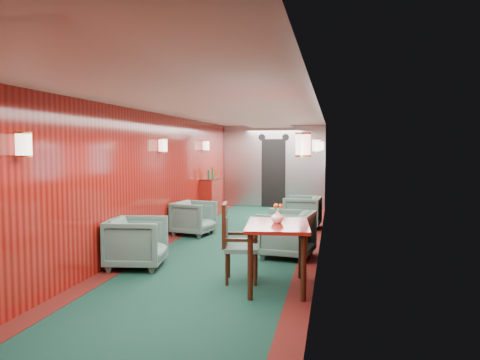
{
  "coord_description": "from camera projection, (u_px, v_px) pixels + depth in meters",
  "views": [
    {
      "loc": [
        1.72,
        -7.78,
        1.78
      ],
      "look_at": [
        0.0,
        0.83,
        1.15
      ],
      "focal_mm": 35.0,
      "sensor_mm": 36.0,
      "label": 1
    }
  ],
  "objects": [
    {
      "name": "room",
      "position": [
        230.0,
        155.0,
        7.96
      ],
      "size": [
        12.0,
        12.1,
        2.4
      ],
      "color": "#0D3024",
      "rests_on": "ground"
    },
    {
      "name": "bulkhead",
      "position": [
        274.0,
        167.0,
        13.77
      ],
      "size": [
        2.98,
        0.17,
        2.39
      ],
      "color": "#B1B3B8",
      "rests_on": "ground"
    },
    {
      "name": "windows_right",
      "position": [
        319.0,
        166.0,
        7.92
      ],
      "size": [
        0.02,
        8.6,
        0.8
      ],
      "color": "#A5A7AC",
      "rests_on": "ground"
    },
    {
      "name": "wall_sconces",
      "position": [
        237.0,
        146.0,
        8.5
      ],
      "size": [
        2.97,
        7.97,
        0.25
      ],
      "color": "#FFE3C6",
      "rests_on": "ground"
    },
    {
      "name": "dining_table",
      "position": [
        278.0,
        234.0,
        5.82
      ],
      "size": [
        0.87,
        1.17,
        0.82
      ],
      "rotation": [
        0.0,
        0.0,
        0.1
      ],
      "color": "maroon",
      "rests_on": "ground"
    },
    {
      "name": "side_chair",
      "position": [
        234.0,
        239.0,
        6.14
      ],
      "size": [
        0.53,
        0.55,
        1.04
      ],
      "rotation": [
        0.0,
        0.0,
        0.16
      ],
      "color": "#1B3F3B",
      "rests_on": "ground"
    },
    {
      "name": "credenza",
      "position": [
        211.0,
        197.0,
        11.96
      ],
      "size": [
        0.34,
        1.09,
        1.25
      ],
      "color": "maroon",
      "rests_on": "ground"
    },
    {
      "name": "flower_vase",
      "position": [
        277.0,
        216.0,
        5.87
      ],
      "size": [
        0.17,
        0.17,
        0.17
      ],
      "primitive_type": "imported",
      "rotation": [
        0.0,
        0.0,
        0.11
      ],
      "color": "white",
      "rests_on": "dining_table"
    },
    {
      "name": "armchair_left_near",
      "position": [
        137.0,
        243.0,
        6.87
      ],
      "size": [
        0.93,
        0.91,
        0.74
      ],
      "primitive_type": "imported",
      "rotation": [
        0.0,
        0.0,
        1.72
      ],
      "color": "#1B3F3B",
      "rests_on": "ground"
    },
    {
      "name": "armchair_left_far",
      "position": [
        194.0,
        218.0,
        9.43
      ],
      "size": [
        0.88,
        0.86,
        0.68
      ],
      "primitive_type": "imported",
      "rotation": [
        0.0,
        0.0,
        1.37
      ],
      "color": "#1B3F3B",
      "rests_on": "ground"
    },
    {
      "name": "armchair_right_near",
      "position": [
        287.0,
        234.0,
        7.51
      ],
      "size": [
        0.94,
        0.92,
        0.75
      ],
      "primitive_type": "imported",
      "rotation": [
        0.0,
        0.0,
        -1.72
      ],
      "color": "#1B3F3B",
      "rests_on": "ground"
    },
    {
      "name": "armchair_right_far",
      "position": [
        302.0,
        212.0,
        10.22
      ],
      "size": [
        0.84,
        0.82,
        0.7
      ],
      "primitive_type": "imported",
      "rotation": [
        0.0,
        0.0,
        -1.66
      ],
      "color": "#1B3F3B",
      "rests_on": "ground"
    }
  ]
}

